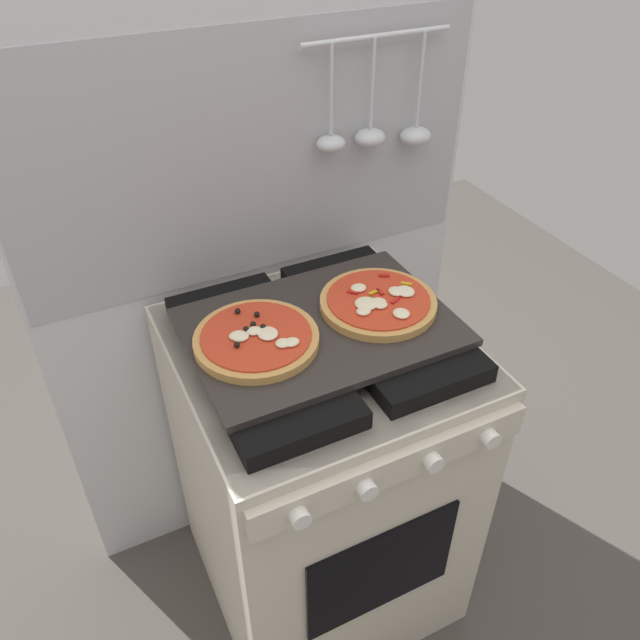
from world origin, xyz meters
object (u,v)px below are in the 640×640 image
(pizza_left, at_px, (256,338))
(pizza_right, at_px, (379,303))
(baking_tray, at_px, (320,327))
(stove, at_px, (320,471))

(pizza_left, xyz_separation_m, pizza_right, (0.28, -0.01, 0.00))
(baking_tray, height_order, pizza_right, pizza_right)
(stove, distance_m, baking_tray, 0.46)
(stove, relative_size, baking_tray, 1.67)
(baking_tray, height_order, pizza_left, pizza_left)
(baking_tray, distance_m, pizza_right, 0.14)
(stove, bearing_deg, pizza_right, -1.58)
(baking_tray, bearing_deg, pizza_left, 179.95)
(stove, bearing_deg, pizza_left, 179.28)
(pizza_left, bearing_deg, pizza_right, -1.15)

